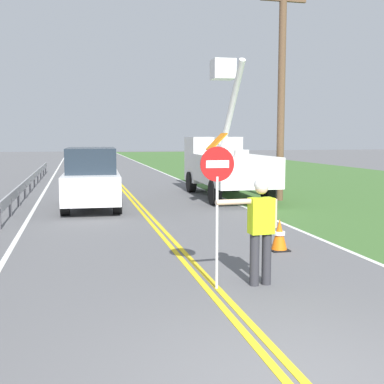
% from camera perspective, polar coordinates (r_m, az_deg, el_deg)
% --- Properties ---
extents(grass_verge_right, '(16.00, 110.00, 0.01)m').
position_cam_1_polar(grass_verge_right, '(27.95, 16.32, 1.09)').
color(grass_verge_right, '#3D662D').
rests_on(grass_verge_right, ground).
extents(centerline_yellow_left, '(0.11, 110.00, 0.01)m').
position_cam_1_polar(centerline_yellow_left, '(24.45, -8.31, 0.55)').
color(centerline_yellow_left, yellow).
rests_on(centerline_yellow_left, ground).
extents(centerline_yellow_right, '(0.11, 110.00, 0.01)m').
position_cam_1_polar(centerline_yellow_right, '(24.46, -7.89, 0.56)').
color(centerline_yellow_right, yellow).
rests_on(centerline_yellow_right, ground).
extents(edge_line_right, '(0.12, 110.00, 0.01)m').
position_cam_1_polar(edge_line_right, '(25.02, 0.14, 0.75)').
color(edge_line_right, silver).
rests_on(edge_line_right, ground).
extents(edge_line_left, '(0.12, 110.00, 0.01)m').
position_cam_1_polar(edge_line_left, '(24.41, -16.55, 0.34)').
color(edge_line_left, silver).
rests_on(edge_line_left, ground).
extents(flagger_worker, '(1.09, 0.27, 1.83)m').
position_cam_1_polar(flagger_worker, '(8.29, 7.92, -3.65)').
color(flagger_worker, '#2D2D33').
rests_on(flagger_worker, ground).
extents(stop_sign_paddle, '(0.56, 0.04, 2.33)m').
position_cam_1_polar(stop_sign_paddle, '(7.91, 2.93, 0.77)').
color(stop_sign_paddle, silver).
rests_on(stop_sign_paddle, ground).
extents(utility_bucket_truck, '(2.82, 6.86, 5.64)m').
position_cam_1_polar(utility_bucket_truck, '(20.54, 3.70, 3.45)').
color(utility_bucket_truck, white).
rests_on(utility_bucket_truck, ground).
extents(oncoming_suv_nearest, '(2.07, 4.67, 2.10)m').
position_cam_1_polar(oncoming_suv_nearest, '(17.38, -11.54, 1.60)').
color(oncoming_suv_nearest, silver).
rests_on(oncoming_suv_nearest, ground).
extents(utility_pole_near, '(1.80, 0.28, 8.18)m').
position_cam_1_polar(utility_pole_near, '(19.50, 10.30, 11.60)').
color(utility_pole_near, brown).
rests_on(utility_pole_near, ground).
extents(traffic_cone_lead, '(0.40, 0.40, 0.70)m').
position_cam_1_polar(traffic_cone_lead, '(10.98, 10.06, -4.96)').
color(traffic_cone_lead, orange).
rests_on(traffic_cone_lead, ground).
extents(guardrail_left_shoulder, '(0.10, 32.00, 0.71)m').
position_cam_1_polar(guardrail_left_shoulder, '(19.82, -19.10, 0.39)').
color(guardrail_left_shoulder, '#9EA0A3').
rests_on(guardrail_left_shoulder, ground).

